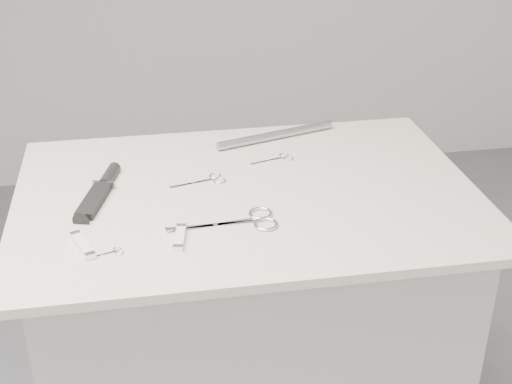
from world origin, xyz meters
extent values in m
cube|color=#B1B1AE|center=(0.00, 0.00, 0.45)|extent=(0.90, 0.60, 0.90)
cube|color=beige|center=(0.00, 0.00, 0.91)|extent=(1.00, 0.70, 0.02)
cube|color=silver|center=(-0.09, -0.14, 0.92)|extent=(0.19, 0.04, 0.00)
cylinder|color=silver|center=(-0.09, -0.14, 0.92)|extent=(0.01, 0.01, 0.01)
torus|color=silver|center=(0.01, -0.11, 0.92)|extent=(0.05, 0.05, 0.01)
torus|color=silver|center=(0.01, -0.15, 0.92)|extent=(0.05, 0.05, 0.01)
cube|color=silver|center=(-0.11, 0.06, 0.92)|extent=(0.11, 0.04, 0.00)
cylinder|color=silver|center=(-0.11, 0.06, 0.92)|extent=(0.01, 0.01, 0.00)
torus|color=silver|center=(-0.06, 0.08, 0.92)|extent=(0.03, 0.03, 0.00)
torus|color=silver|center=(-0.05, 0.06, 0.92)|extent=(0.03, 0.03, 0.00)
cube|color=silver|center=(0.07, 0.14, 0.92)|extent=(0.09, 0.04, 0.00)
cylinder|color=silver|center=(0.07, 0.14, 0.92)|extent=(0.01, 0.01, 0.00)
torus|color=silver|center=(0.12, 0.17, 0.92)|extent=(0.02, 0.02, 0.00)
torus|color=silver|center=(0.12, 0.14, 0.92)|extent=(0.02, 0.02, 0.00)
cube|color=silver|center=(-0.31, -0.21, 0.92)|extent=(0.06, 0.03, 0.00)
cylinder|color=silver|center=(-0.31, -0.21, 0.92)|extent=(0.00, 0.00, 0.00)
torus|color=silver|center=(-0.28, -0.19, 0.92)|extent=(0.02, 0.02, 0.00)
torus|color=silver|center=(-0.28, -0.21, 0.92)|extent=(0.02, 0.02, 0.00)
cube|color=black|center=(-0.33, 0.00, 0.93)|extent=(0.08, 0.15, 0.02)
cube|color=#989BA1|center=(-0.31, 0.07, 0.93)|extent=(0.05, 0.02, 0.02)
cylinder|color=black|center=(-0.30, 0.11, 0.93)|extent=(0.05, 0.09, 0.03)
cube|color=silver|center=(-0.16, -0.18, 0.93)|extent=(0.03, 0.09, 0.01)
cube|color=silver|center=(-0.15, -0.14, 0.93)|extent=(0.02, 0.01, 0.01)
cube|color=silver|center=(-0.17, -0.22, 0.93)|extent=(0.02, 0.01, 0.01)
cube|color=silver|center=(-0.34, -0.17, 0.93)|extent=(0.05, 0.10, 0.01)
cube|color=silver|center=(-0.36, -0.13, 0.93)|extent=(0.02, 0.02, 0.01)
cube|color=silver|center=(-0.33, -0.21, 0.93)|extent=(0.02, 0.02, 0.01)
cylinder|color=#989BA1|center=(0.12, 0.27, 0.93)|extent=(0.31, 0.11, 0.02)
camera|label=1|loc=(-0.22, -1.35, 1.64)|focal=50.00mm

